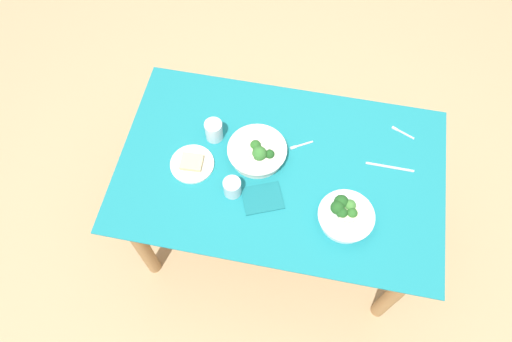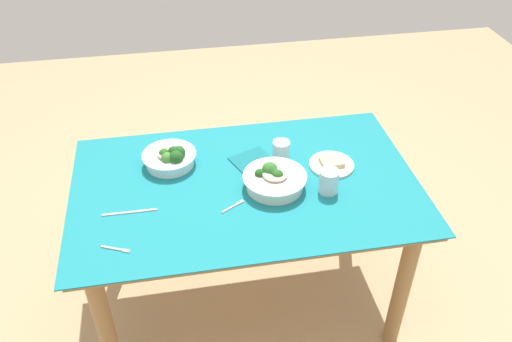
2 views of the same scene
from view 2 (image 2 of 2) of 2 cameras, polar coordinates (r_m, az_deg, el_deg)
The scene contains 11 objects.
ground_plane at distance 2.74m, azimuth -0.95°, elevation -13.54°, with size 6.00×6.00×0.00m, color tan.
dining_table at distance 2.29m, azimuth -1.11°, elevation -3.59°, with size 1.44×0.90×0.74m.
broccoli_bowl_far at distance 2.32m, azimuth -9.20°, elevation 1.40°, with size 0.23×0.23×0.10m.
broccoli_bowl_near at distance 2.17m, azimuth 1.96°, elevation -0.94°, with size 0.26×0.26×0.11m.
bread_side_plate at distance 2.33m, azimuth 8.14°, elevation 0.76°, with size 0.20×0.20×0.03m.
water_glass_center at distance 2.16m, azimuth 7.85°, elevation -1.11°, with size 0.08×0.08×0.10m, color silver.
water_glass_side at distance 2.34m, azimuth 2.72°, elevation 2.25°, with size 0.08×0.08×0.09m, color silver.
fork_by_far_bowl at distance 2.00m, azimuth -14.75°, elevation -8.14°, with size 0.11×0.05×0.00m.
fork_by_near_bowl at distance 2.10m, azimuth -2.41°, elevation -3.79°, with size 0.10×0.06×0.00m.
table_knife_left at distance 2.13m, azimuth -13.44°, elevation -4.34°, with size 0.21×0.01×0.00m, color #B7B7BC.
napkin_folded_upper at distance 2.34m, azimuth -0.51°, elevation 1.23°, with size 0.17×0.13×0.01m, color #156870.
Camera 2 is at (-0.26, -1.71, 2.13)m, focal length 37.15 mm.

